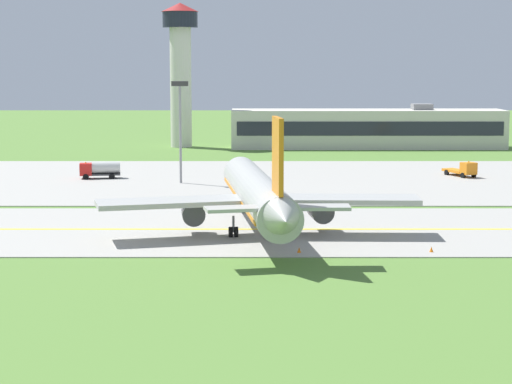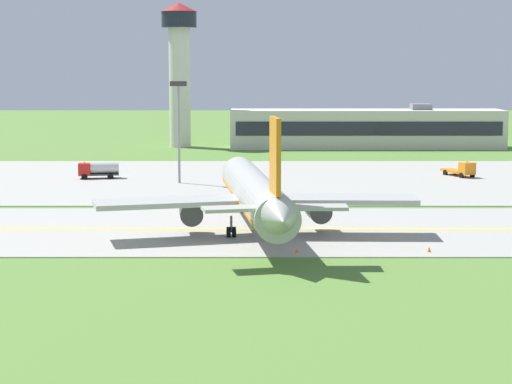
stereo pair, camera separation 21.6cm
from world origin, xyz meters
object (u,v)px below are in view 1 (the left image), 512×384
(service_truck_fuel, at_px, (99,169))
(control_tower, at_px, (179,61))
(service_truck_baggage, at_px, (462,170))
(apron_light_mast, at_px, (179,119))
(airplane_lead, at_px, (257,194))

(service_truck_fuel, bearing_deg, control_tower, 81.77)
(service_truck_baggage, xyz_separation_m, apron_light_mast, (-42.44, -7.37, 8.14))
(airplane_lead, bearing_deg, apron_light_mast, 105.30)
(service_truck_baggage, height_order, control_tower, control_tower)
(airplane_lead, bearing_deg, service_truck_fuel, 117.33)
(airplane_lead, distance_m, service_truck_fuel, 51.41)
(service_truck_baggage, xyz_separation_m, service_truck_fuel, (-55.00, -2.01, 0.35))
(service_truck_fuel, xyz_separation_m, apron_light_mast, (12.56, -5.36, 7.79))
(service_truck_fuel, distance_m, apron_light_mast, 15.72)
(service_truck_baggage, xyz_separation_m, control_tower, (-47.13, 52.42, 16.43))
(service_truck_fuel, bearing_deg, service_truck_baggage, 2.10)
(service_truck_fuel, height_order, apron_light_mast, apron_light_mast)
(apron_light_mast, bearing_deg, control_tower, 94.48)
(airplane_lead, height_order, apron_light_mast, apron_light_mast)
(control_tower, height_order, apron_light_mast, control_tower)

